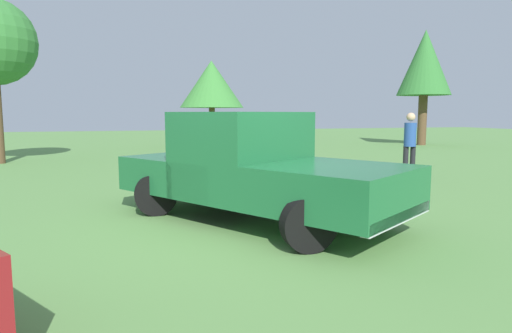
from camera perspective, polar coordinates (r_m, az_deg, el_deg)
name	(u,v)px	position (r m, az deg, el deg)	size (l,w,h in m)	color
ground_plane	(236,225)	(7.09, -2.61, -7.49)	(80.00, 80.00, 0.00)	#5B8C47
pickup_truck	(250,165)	(7.25, -0.77, 0.17)	(4.31, 5.20, 1.78)	black
person_bystander	(410,141)	(12.80, 19.23, 3.13)	(0.38, 0.38, 1.77)	black
tree_back_left	(212,84)	(23.61, -5.75, 10.48)	(3.34, 3.34, 4.49)	brown
tree_far_center	(425,64)	(26.42, 20.93, 12.26)	(2.88, 2.88, 6.26)	brown
traffic_cone	(343,175)	(10.87, 11.14, -1.10)	(0.32, 0.32, 0.55)	orange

